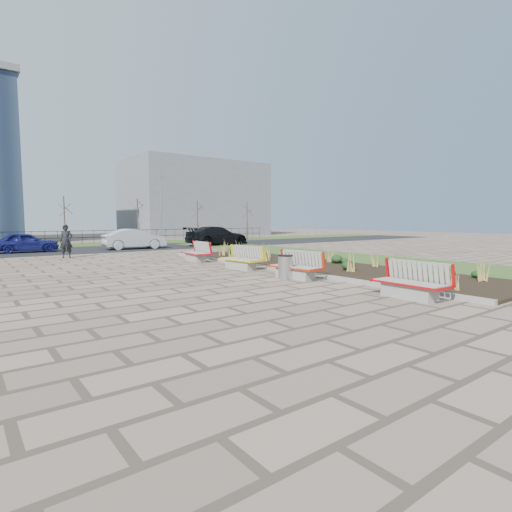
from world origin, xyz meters
TOP-DOWN VIEW (x-y plane):
  - ground at (0.00, 0.00)m, footprint 120.00×120.00m
  - planting_bed at (6.25, 5.00)m, footprint 4.50×18.00m
  - planting_curb at (3.92, 5.00)m, footprint 0.16×18.00m
  - grass_verge_near at (11.00, 5.00)m, footprint 5.00×38.00m
  - grass_verge_far at (0.00, 28.00)m, footprint 80.00×5.00m
  - road at (0.00, 22.00)m, footprint 80.00×7.00m
  - bench_a at (3.00, -2.10)m, footprint 0.96×2.13m
  - bench_b at (3.00, 2.59)m, footprint 1.10×2.18m
  - bench_c at (3.00, 6.14)m, footprint 1.13×2.19m
  - bench_d at (3.00, 10.32)m, footprint 1.07×2.17m
  - litter_bin at (2.60, 2.67)m, footprint 0.53×0.53m
  - pedestrian at (-2.00, 16.41)m, footprint 0.81×0.66m
  - car_blue at (-3.34, 21.93)m, footprint 3.98×1.76m
  - car_silver at (3.54, 20.67)m, footprint 4.60×1.88m
  - car_black at (10.67, 20.67)m, footprint 5.49×2.27m
  - tree_c at (0.00, 26.50)m, footprint 1.40×1.40m
  - tree_d at (6.00, 26.50)m, footprint 1.40×1.40m
  - tree_e at (12.00, 26.50)m, footprint 1.40×1.40m
  - tree_f at (18.00, 26.50)m, footprint 1.40×1.40m
  - lamp_east at (8.00, 26.00)m, footprint 0.24×0.60m
  - railing_fence at (0.00, 29.50)m, footprint 44.00×0.10m
  - building_grey at (20.00, 42.00)m, footprint 18.00×12.00m

SIDE VIEW (x-z plane):
  - ground at x=0.00m, z-range 0.00..0.00m
  - road at x=0.00m, z-range 0.00..0.02m
  - grass_verge_near at x=11.00m, z-range 0.00..0.04m
  - grass_verge_far at x=0.00m, z-range 0.00..0.04m
  - planting_bed at x=6.25m, z-range 0.00..0.10m
  - planting_curb at x=3.92m, z-range 0.00..0.15m
  - litter_bin at x=2.60m, z-range 0.00..0.88m
  - bench_a at x=3.00m, z-range 0.00..1.00m
  - bench_b at x=3.00m, z-range 0.00..1.00m
  - bench_c at x=3.00m, z-range 0.00..1.00m
  - bench_d at x=3.00m, z-range 0.00..1.00m
  - railing_fence at x=0.00m, z-range 0.04..1.24m
  - car_blue at x=-3.34m, z-range 0.02..1.35m
  - car_silver at x=3.54m, z-range 0.02..1.50m
  - car_black at x=10.67m, z-range 0.02..1.61m
  - pedestrian at x=-2.00m, z-range 0.00..1.91m
  - tree_c at x=0.00m, z-range 0.04..4.04m
  - tree_d at x=6.00m, z-range 0.04..4.04m
  - tree_e at x=12.00m, z-range 0.04..4.04m
  - tree_f at x=18.00m, z-range 0.04..4.04m
  - lamp_east at x=8.00m, z-range 0.04..6.04m
  - building_grey at x=20.00m, z-range 0.00..10.00m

